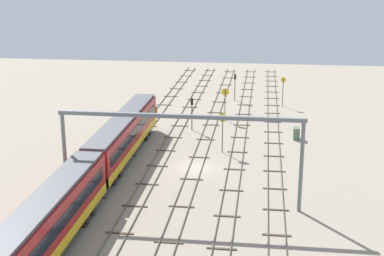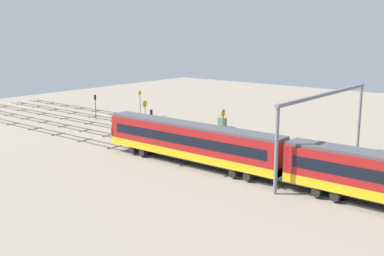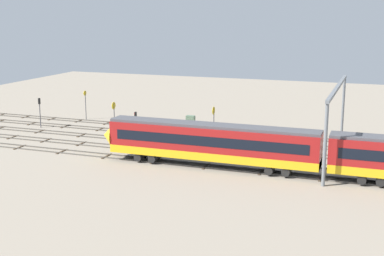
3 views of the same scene
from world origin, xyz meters
name	(u,v)px [view 1 (image 1 of 3)]	position (x,y,z in m)	size (l,w,h in m)	color
ground_plane	(195,168)	(0.00, 0.00, 0.00)	(142.90, 142.90, 0.00)	gray
track_near_foreground	(274,171)	(0.00, -8.68, 0.07)	(126.90, 2.40, 0.16)	#59544C
track_second_near	(235,169)	(0.00, -4.34, 0.07)	(126.90, 2.40, 0.16)	#59544C
track_middle	(195,167)	(0.00, 0.00, 0.07)	(126.90, 2.40, 0.16)	#59544C
track_second_far	(157,166)	(0.00, 4.34, 0.07)	(126.90, 2.40, 0.16)	#59544C
track_with_train	(119,164)	(0.00, 8.68, 0.07)	(126.90, 2.40, 0.16)	#59544C
train	(44,229)	(-21.64, 8.68, 2.66)	(75.20, 3.24, 4.80)	maroon
overhead_gantry	(180,135)	(-10.04, 0.20, 6.79)	(0.40, 22.53, 8.75)	slate
speed_sign_mid_trackside	(223,126)	(5.87, -2.51, 3.28)	(0.14, 1.06, 4.86)	#4C4C51
speed_sign_far_trackside	(283,88)	(30.14, -10.30, 3.01)	(0.14, 0.82, 4.73)	#4C4C51
speed_sign_distant_end	(225,99)	(20.35, -1.76, 3.21)	(0.14, 1.04, 4.77)	#4C4C51
signal_light_trackside_approach	(192,109)	(14.98, 2.35, 2.90)	(0.31, 0.32, 4.43)	#4C4C51
signal_light_trackside_departure	(235,83)	(33.31, -2.47, 2.95)	(0.31, 0.32, 4.50)	#4C4C51
relay_cabinet	(296,133)	(12.50, -11.62, 0.77)	(1.34, 0.79, 1.54)	#597259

